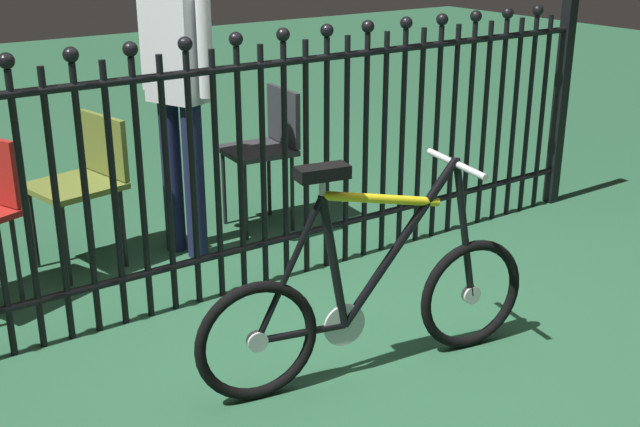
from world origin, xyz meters
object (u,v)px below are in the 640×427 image
(chair_charcoal, at_px, (267,142))
(person_visitor, at_px, (177,69))
(chair_olive, at_px, (86,175))
(bicycle, at_px, (370,301))

(chair_charcoal, bearing_deg, person_visitor, -170.65)
(chair_charcoal, relative_size, chair_olive, 1.04)
(bicycle, relative_size, person_visitor, 0.85)
(chair_charcoal, xyz_separation_m, chair_olive, (-1.08, 0.06, -0.02))
(bicycle, distance_m, person_visitor, 1.73)
(bicycle, xyz_separation_m, chair_charcoal, (0.55, 1.67, 0.21))
(chair_charcoal, height_order, person_visitor, person_visitor)
(chair_olive, bearing_deg, chair_charcoal, -2.94)
(bicycle, relative_size, chair_charcoal, 1.76)
(chair_olive, xyz_separation_m, person_visitor, (0.48, -0.15, 0.53))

